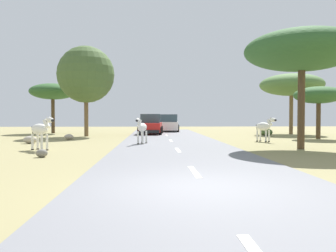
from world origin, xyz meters
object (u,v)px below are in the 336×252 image
Objects in this scene: tree_4 at (53,92)px; tree_5 at (291,85)px; car_0 at (169,124)px; tree_1 at (86,75)px; tree_2 at (319,95)px; bush_1 at (266,132)px; rock_0 at (69,137)px; rock_3 at (42,153)px; zebra_1 at (41,130)px; zebra_2 at (264,127)px; car_1 at (151,125)px; zebra_0 at (142,128)px; rock_1 at (30,140)px; tree_0 at (302,51)px.

tree_5 reaches higher than tree_4.
car_0 is 0.62× the size of tree_1.
tree_2 is (17.03, -3.70, -1.82)m from tree_1.
tree_2 is 6.49m from tree_5.
rock_0 is at bearing -166.31° from bush_1.
tree_4 is 10.51× the size of rock_3.
tree_4 is 7.72× the size of rock_0.
rock_0 is at bearing -96.46° from tree_1.
tree_4 is 19.57m from bush_1.
tree_5 reaches higher than zebra_1.
rock_3 is (-13.51, -13.62, -0.14)m from bush_1.
tree_5 is at bearing 8.43° from tree_1.
tree_5 is (5.44, 8.92, 3.46)m from zebra_2.
car_1 is at bearing -178.75° from tree_5.
car_1 reaches higher than bush_1.
car_0 reaches higher than zebra_1.
zebra_0 is at bearing -94.78° from car_0.
tree_2 is at bearing 156.76° from car_1.
zebra_1 is at bearing 73.02° from car_1.
tree_1 is 16.14× the size of rock_3.
car_1 is (-7.15, 8.65, -0.08)m from zebra_2.
tree_1 reaches higher than zebra_2.
zebra_1 is 11.78m from tree_1.
tree_0 is at bearing -15.45° from rock_1.
zebra_2 is at bearing 149.12° from zebra_1.
tree_1 is 7.20× the size of bush_1.
car_1 reaches higher than zebra_1.
car_0 is at bearing 74.17° from rock_3.
rock_1 is at bearing 6.94° from zebra_0.
rock_0 is at bearing 65.86° from rock_1.
zebra_2 reaches higher than bush_1.
tree_5 is (17.71, 2.62, -0.50)m from tree_1.
car_0 reaches higher than rock_0.
tree_1 is at bearing 94.02° from rock_3.
car_0 is at bearing 58.41° from rock_1.
zebra_2 is at bearing -121.40° from tree_5.
tree_5 reaches higher than zebra_2.
tree_5 is (5.24, 13.68, -0.34)m from tree_0.
rock_1 is at bearing -169.83° from tree_2.
car_1 is 0.96× the size of tree_4.
tree_2 is 8.36× the size of rock_3.
rock_1 is at bearing -104.86° from tree_1.
bush_1 reaches higher than rock_1.
tree_1 is at bearing -171.57° from tree_5.
tree_1 reaches higher than bush_1.
zebra_1 reaches higher than zebra_2.
tree_0 is 1.02× the size of tree_5.
zebra_2 is at bearing -10.82° from rock_0.
rock_0 is 10.09m from rock_3.
rock_3 is (-16.74, -16.48, -4.23)m from tree_5.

